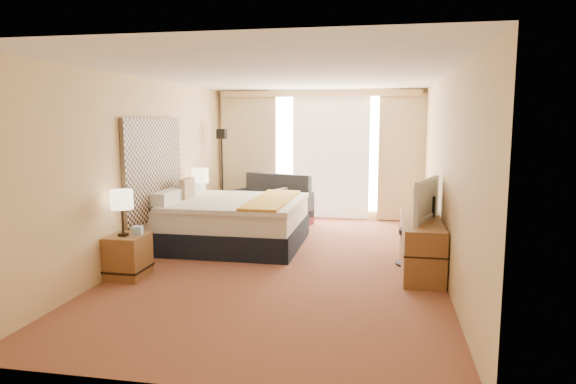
% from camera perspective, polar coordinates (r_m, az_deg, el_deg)
% --- Properties ---
extents(floor, '(4.20, 7.00, 0.02)m').
position_cam_1_polar(floor, '(7.33, -0.12, -7.82)').
color(floor, maroon).
rests_on(floor, ground).
extents(ceiling, '(4.20, 7.00, 0.02)m').
position_cam_1_polar(ceiling, '(7.08, -0.12, 12.87)').
color(ceiling, white).
rests_on(ceiling, wall_back).
extents(wall_back, '(4.20, 0.02, 2.60)m').
position_cam_1_polar(wall_back, '(10.54, 3.46, 4.19)').
color(wall_back, '#D7C483').
rests_on(wall_back, ground).
extents(wall_front, '(4.20, 0.02, 2.60)m').
position_cam_1_polar(wall_front, '(3.74, -10.23, -2.92)').
color(wall_front, '#D7C483').
rests_on(wall_front, ground).
extents(wall_left, '(0.02, 7.00, 2.60)m').
position_cam_1_polar(wall_left, '(7.76, -15.55, 2.54)').
color(wall_left, '#D7C483').
rests_on(wall_left, ground).
extents(wall_right, '(0.02, 7.00, 2.60)m').
position_cam_1_polar(wall_right, '(7.01, 17.01, 1.92)').
color(wall_right, '#D7C483').
rests_on(wall_right, ground).
extents(headboard, '(0.06, 1.85, 1.50)m').
position_cam_1_polar(headboard, '(7.92, -14.65, 2.53)').
color(headboard, black).
rests_on(headboard, wall_left).
extents(nightstand_left, '(0.45, 0.52, 0.55)m').
position_cam_1_polar(nightstand_left, '(6.91, -17.36, -6.83)').
color(nightstand_left, brown).
rests_on(nightstand_left, floor).
extents(nightstand_right, '(0.45, 0.52, 0.55)m').
position_cam_1_polar(nightstand_right, '(9.13, -10.00, -3.00)').
color(nightstand_right, brown).
rests_on(nightstand_right, floor).
extents(media_dresser, '(0.50, 1.80, 0.70)m').
position_cam_1_polar(media_dresser, '(7.14, 14.54, -5.62)').
color(media_dresser, brown).
rests_on(media_dresser, floor).
extents(window, '(2.30, 0.02, 2.30)m').
position_cam_1_polar(window, '(10.48, 4.80, 4.26)').
color(window, white).
rests_on(window, wall_back).
extents(curtains, '(4.12, 0.19, 2.56)m').
position_cam_1_polar(curtains, '(10.42, 3.37, 4.74)').
color(curtains, beige).
rests_on(curtains, floor).
extents(bed, '(2.19, 2.00, 1.06)m').
position_cam_1_polar(bed, '(8.29, -6.24, -3.24)').
color(bed, black).
rests_on(bed, floor).
extents(loveseat, '(1.69, 1.23, 0.95)m').
position_cam_1_polar(loveseat, '(9.96, -1.86, -1.75)').
color(loveseat, '#5A1920').
rests_on(loveseat, floor).
extents(floor_lamp, '(0.23, 0.23, 1.83)m').
position_cam_1_polar(floor_lamp, '(10.02, -7.33, 3.90)').
color(floor_lamp, black).
rests_on(floor_lamp, floor).
extents(desk_chair, '(0.49, 0.49, 0.98)m').
position_cam_1_polar(desk_chair, '(7.35, 14.20, -4.52)').
color(desk_chair, black).
rests_on(desk_chair, floor).
extents(lamp_left, '(0.28, 0.28, 0.59)m').
position_cam_1_polar(lamp_left, '(6.72, -17.99, -0.91)').
color(lamp_left, black).
rests_on(lamp_left, nightstand_left).
extents(lamp_right, '(0.29, 0.29, 0.61)m').
position_cam_1_polar(lamp_right, '(9.08, -9.75, 1.73)').
color(lamp_right, black).
rests_on(lamp_right, nightstand_right).
extents(tissue_box, '(0.14, 0.14, 0.11)m').
position_cam_1_polar(tissue_box, '(6.85, -16.36, -4.10)').
color(tissue_box, '#9AC3EE').
rests_on(tissue_box, nightstand_left).
extents(telephone, '(0.19, 0.15, 0.07)m').
position_cam_1_polar(telephone, '(9.18, -9.13, -0.97)').
color(telephone, black).
rests_on(telephone, nightstand_right).
extents(television, '(0.45, 0.95, 0.56)m').
position_cam_1_polar(television, '(6.88, 14.38, -0.79)').
color(television, black).
rests_on(television, media_dresser).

